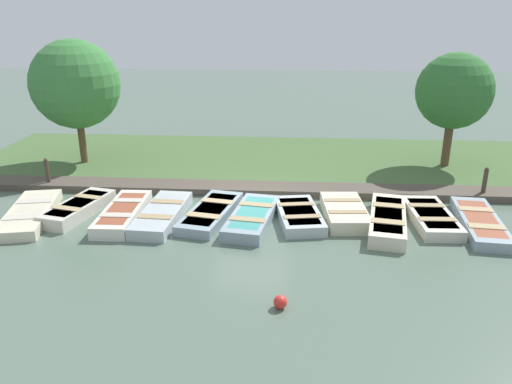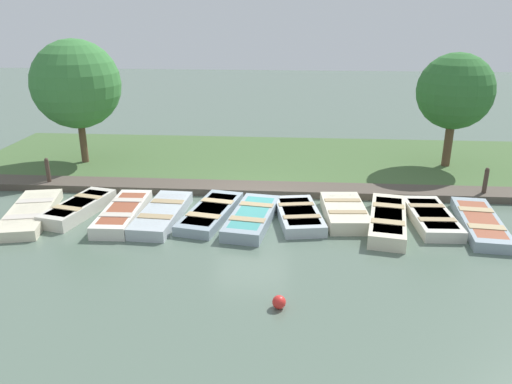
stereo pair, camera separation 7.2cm
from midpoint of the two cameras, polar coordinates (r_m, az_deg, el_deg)
name	(u,v)px [view 2 (the right image)]	position (r m, az deg, el deg)	size (l,w,h in m)	color
ground_plane	(252,206)	(16.63, -0.36, -1.63)	(80.00, 80.00, 0.00)	#566B5B
shore_bank	(262,161)	(21.32, 0.74, 3.53)	(8.00, 24.00, 0.15)	#476638
dock_walkway	(255,189)	(17.86, -0.01, 0.37)	(1.10, 22.08, 0.25)	#51473D
rowboat_0	(30,213)	(17.13, -24.28, -2.22)	(3.73, 1.95, 0.35)	beige
rowboat_1	(79,208)	(16.87, -19.50, -1.72)	(2.98, 1.61, 0.44)	beige
rowboat_2	(123,213)	(16.10, -14.83, -2.31)	(3.26, 1.13, 0.41)	silver
rowboat_3	(162,214)	(15.79, -10.57, -2.48)	(3.35, 1.30, 0.38)	#B2BCC1
rowboat_4	(211,212)	(15.77, -5.07, -2.34)	(3.46, 1.76, 0.33)	#8C9EA8
rowboat_5	(252,217)	(15.28, -0.32, -2.88)	(3.33, 1.61, 0.39)	#8C9EA8
rowboat_6	(299,215)	(15.52, 5.05, -2.66)	(2.86, 1.65, 0.36)	#B2BCC1
rowboat_7	(345,212)	(15.82, 10.22, -2.28)	(2.69, 1.41, 0.44)	beige
rowboat_8	(388,220)	(15.53, 14.95, -3.09)	(3.60, 1.64, 0.44)	beige
rowboat_9	(431,217)	(16.22, 19.51, -2.75)	(2.98, 1.27, 0.36)	beige
rowboat_10	(480,223)	(16.40, 24.36, -3.22)	(3.62, 1.43, 0.34)	#8C9EA8
mooring_post_near	(48,173)	(19.61, -22.56, 2.01)	(0.15, 0.15, 1.15)	#47382D
mooring_post_far	(485,184)	(18.73, 24.82, 0.87)	(0.15, 0.15, 1.15)	#47382D
buoy	(279,302)	(11.17, 2.84, -12.45)	(0.30, 0.30, 0.30)	red
park_tree_far_left	(76,84)	(21.54, -19.77, 11.51)	(3.52, 3.52, 5.13)	brown
park_tree_left	(455,92)	(21.30, 21.90, 10.60)	(2.96, 2.96, 4.66)	brown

